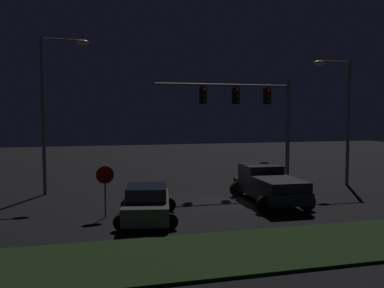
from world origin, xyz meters
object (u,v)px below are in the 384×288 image
at_px(pickup_truck, 268,183).
at_px(street_lamp_right, 341,106).
at_px(traffic_signal_gantry, 251,106).
at_px(stop_sign, 105,181).
at_px(car_sedan, 147,203).
at_px(street_lamp_left, 52,97).

distance_m(pickup_truck, street_lamp_right, 8.48).
relative_size(pickup_truck, traffic_signal_gantry, 0.66).
bearing_deg(street_lamp_right, stop_sign, -162.57).
height_order(pickup_truck, stop_sign, stop_sign).
distance_m(car_sedan, stop_sign, 2.11).
height_order(traffic_signal_gantry, street_lamp_left, street_lamp_left).
distance_m(street_lamp_right, stop_sign, 15.72).
xyz_separation_m(pickup_truck, street_lamp_right, (6.58, 3.63, 3.93)).
bearing_deg(street_lamp_left, stop_sign, -68.45).
bearing_deg(street_lamp_right, pickup_truck, -151.13).
bearing_deg(street_lamp_left, street_lamp_right, -5.04).
bearing_deg(pickup_truck, car_sedan, 110.11).
bearing_deg(pickup_truck, stop_sign, 99.62).
height_order(street_lamp_right, stop_sign, street_lamp_right).
bearing_deg(traffic_signal_gantry, street_lamp_left, 174.50).
height_order(car_sedan, street_lamp_right, street_lamp_right).
bearing_deg(street_lamp_left, pickup_truck, -26.09).
relative_size(car_sedan, traffic_signal_gantry, 0.56).
height_order(pickup_truck, street_lamp_left, street_lamp_left).
relative_size(car_sedan, stop_sign, 2.09).
bearing_deg(street_lamp_right, street_lamp_left, 174.96).
distance_m(pickup_truck, car_sedan, 6.75).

